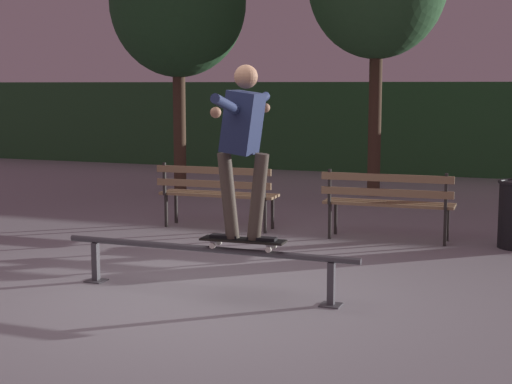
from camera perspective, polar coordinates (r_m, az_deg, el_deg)
ground_plane at (r=7.26m, az=-3.88°, el=-7.48°), size 90.00×90.00×0.00m
hedge_backdrop at (r=17.53m, az=11.31°, el=4.64°), size 24.00×1.20×1.97m
grind_rail at (r=7.25m, az=-3.63°, el=-4.67°), size 2.90×0.18×0.44m
skateboard at (r=7.07m, az=-0.94°, el=-3.56°), size 0.79×0.24×0.09m
skateboarder at (r=6.95m, az=-0.94°, el=4.02°), size 0.62×1.41×1.56m
park_bench_leftmost at (r=10.41m, az=-2.89°, el=0.21°), size 1.62×0.48×0.88m
park_bench_left_center at (r=9.72m, az=9.56°, el=-0.44°), size 1.62×0.48×0.88m
tree_far_left at (r=14.00m, az=-5.70°, el=13.57°), size 2.37×2.37×4.64m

